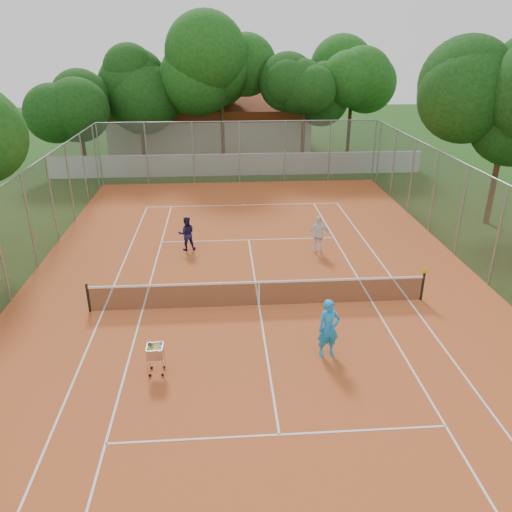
{
  "coord_description": "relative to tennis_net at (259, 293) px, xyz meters",
  "views": [
    {
      "loc": [
        -1.22,
        -15.63,
        8.73
      ],
      "look_at": [
        0.0,
        1.5,
        1.3
      ],
      "focal_mm": 35.0,
      "sensor_mm": 36.0,
      "label": 1
    }
  ],
  "objects": [
    {
      "name": "court_pad",
      "position": [
        0.0,
        0.0,
        -0.5
      ],
      "size": [
        18.0,
        34.0,
        0.02
      ],
      "primitive_type": "cube",
      "color": "#BA5224",
      "rests_on": "ground"
    },
    {
      "name": "player_near",
      "position": [
        1.81,
        -3.19,
        0.43
      ],
      "size": [
        0.74,
        0.55,
        1.84
      ],
      "primitive_type": "imported",
      "rotation": [
        0.0,
        0.0,
        0.18
      ],
      "color": "#1A8CE2",
      "rests_on": "court_pad"
    },
    {
      "name": "perimeter_fence",
      "position": [
        0.0,
        0.0,
        1.49
      ],
      "size": [
        18.0,
        34.0,
        4.0
      ],
      "primitive_type": "cube",
      "color": "slate",
      "rests_on": "ground"
    },
    {
      "name": "boundary_wall",
      "position": [
        0.0,
        19.0,
        0.24
      ],
      "size": [
        26.0,
        0.3,
        1.5
      ],
      "primitive_type": "cube",
      "color": "silver",
      "rests_on": "ground"
    },
    {
      "name": "clubhouse",
      "position": [
        -2.0,
        29.0,
        1.69
      ],
      "size": [
        16.4,
        9.0,
        4.4
      ],
      "primitive_type": "cube",
      "color": "beige",
      "rests_on": "ground"
    },
    {
      "name": "player_far_right",
      "position": [
        3.0,
        4.67,
        0.36
      ],
      "size": [
        1.06,
        0.58,
        1.71
      ],
      "primitive_type": "imported",
      "rotation": [
        0.0,
        0.0,
        2.98
      ],
      "color": "white",
      "rests_on": "court_pad"
    },
    {
      "name": "tennis_net",
      "position": [
        0.0,
        0.0,
        0.0
      ],
      "size": [
        11.88,
        0.1,
        0.98
      ],
      "primitive_type": "cube",
      "color": "black",
      "rests_on": "court_pad"
    },
    {
      "name": "tropical_trees",
      "position": [
        0.0,
        22.0,
        4.49
      ],
      "size": [
        29.0,
        19.0,
        10.0
      ],
      "primitive_type": "cube",
      "color": "black",
      "rests_on": "ground"
    },
    {
      "name": "ground",
      "position": [
        0.0,
        0.0,
        -0.51
      ],
      "size": [
        120.0,
        120.0,
        0.0
      ],
      "primitive_type": "plane",
      "color": "#17390F",
      "rests_on": "ground"
    },
    {
      "name": "player_far_left",
      "position": [
        -2.84,
        5.41,
        0.29
      ],
      "size": [
        0.83,
        0.69,
        1.55
      ],
      "primitive_type": "imported",
      "rotation": [
        0.0,
        0.0,
        3.29
      ],
      "color": "#1B1746",
      "rests_on": "court_pad"
    },
    {
      "name": "court_lines",
      "position": [
        0.0,
        0.0,
        -0.49
      ],
      "size": [
        10.98,
        23.78,
        0.01
      ],
      "primitive_type": "cube",
      "color": "white",
      "rests_on": "court_pad"
    },
    {
      "name": "ball_hopper",
      "position": [
        -3.2,
        -3.73,
        -0.0
      ],
      "size": [
        0.59,
        0.59,
        0.98
      ],
      "primitive_type": "cube",
      "rotation": [
        0.0,
        0.0,
        -0.32
      ],
      "color": "#A9AAB0",
      "rests_on": "court_pad"
    }
  ]
}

